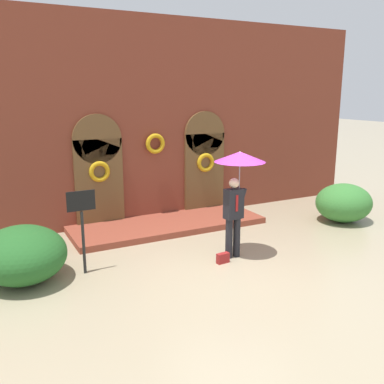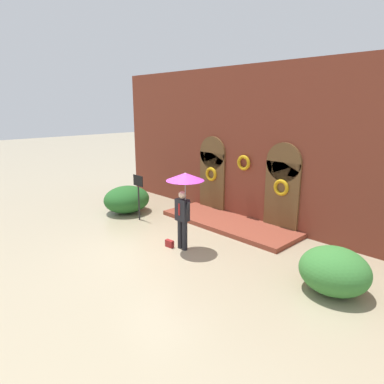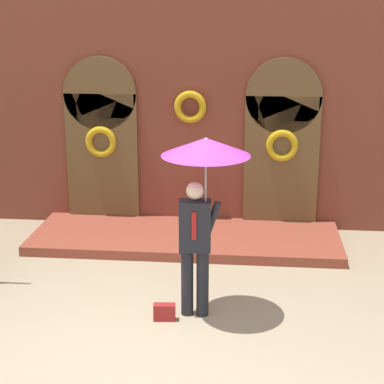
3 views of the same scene
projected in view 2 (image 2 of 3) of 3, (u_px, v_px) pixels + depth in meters
name	position (u px, v px, depth m)	size (l,w,h in m)	color
ground_plane	(163.00, 249.00, 10.35)	(80.00, 80.00, 0.00)	tan
building_facade	(249.00, 149.00, 12.48)	(14.00, 2.30, 5.60)	brown
person_with_umbrella	(184.00, 188.00, 9.83)	(1.10, 1.10, 2.36)	black
handbag	(170.00, 244.00, 10.47)	(0.28, 0.12, 0.22)	maroon
sign_post	(138.00, 190.00, 12.71)	(0.56, 0.06, 1.72)	black
shrub_left	(127.00, 199.00, 13.80)	(1.67, 1.87, 1.08)	#235B23
shrub_right	(334.00, 271.00, 7.83)	(1.60, 1.49, 1.08)	#387A33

